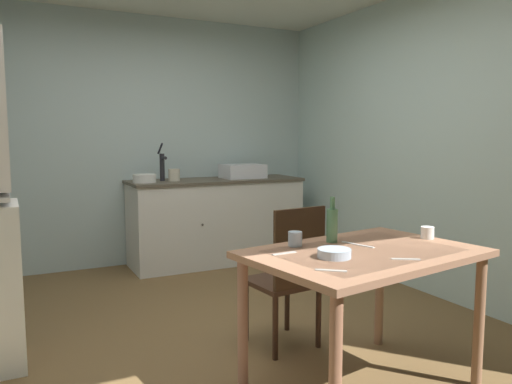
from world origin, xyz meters
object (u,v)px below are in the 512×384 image
sink_basin (243,171)px  dining_table (364,268)px  serving_bowl_wide (334,253)px  hand_pump (162,164)px  glass_bottle (332,224)px  mug_dark (427,233)px  mixing_bowl_counter (145,178)px  chair_far_side (289,275)px

sink_basin → dining_table: size_ratio=0.34×
sink_basin → serving_bowl_wide: bearing=-106.7°
hand_pump → serving_bowl_wide: 3.01m
hand_pump → glass_bottle: 2.71m
glass_bottle → hand_pump: bearing=94.2°
dining_table → glass_bottle: (-0.03, 0.25, 0.20)m
dining_table → mug_dark: size_ratio=17.32×
glass_bottle → dining_table: bearing=-82.9°
mug_dark → sink_basin: bearing=87.4°
dining_table → mug_dark: (0.53, 0.08, 0.13)m
mixing_bowl_counter → glass_bottle: bearing=-81.0°
hand_pump → dining_table: bearing=-85.5°
serving_bowl_wide → chair_far_side: bearing=78.0°
sink_basin → mug_dark: sink_basin is taller
mug_dark → dining_table: bearing=-171.7°
sink_basin → mug_dark: (-0.13, -2.82, -0.18)m
hand_pump → mixing_bowl_counter: size_ratio=1.70×
dining_table → sink_basin: bearing=77.2°
dining_table → serving_bowl_wide: serving_bowl_wide is taller
sink_basin → mixing_bowl_counter: size_ratio=1.92×
dining_table → mug_dark: mug_dark is taller
sink_basin → chair_far_side: 2.44m
dining_table → mixing_bowl_counter: bearing=98.8°
hand_pump → serving_bowl_wide: size_ratio=2.34×
sink_basin → mixing_bowl_counter: (-1.10, -0.05, -0.04)m
chair_far_side → serving_bowl_wide: bearing=-102.0°
mixing_bowl_counter → dining_table: size_ratio=0.18×
mixing_bowl_counter → chair_far_side: size_ratio=0.25×
dining_table → serving_bowl_wide: bearing=-166.1°
serving_bowl_wide → glass_bottle: 0.37m
chair_far_side → mug_dark: 0.88m
chair_far_side → mug_dark: (0.61, -0.56, 0.32)m
chair_far_side → mug_dark: size_ratio=12.27×
sink_basin → mug_dark: size_ratio=5.84×
hand_pump → chair_far_side: bearing=-86.4°
sink_basin → chair_far_side: (-0.74, -2.27, -0.50)m
mug_dark → glass_bottle: 0.59m
sink_basin → mixing_bowl_counter: bearing=-177.4°
hand_pump → mixing_bowl_counter: (-0.21, -0.10, -0.13)m
mug_dark → mixing_bowl_counter: bearing=109.2°
hand_pump → glass_bottle: size_ratio=1.51×
mixing_bowl_counter → chair_far_side: mixing_bowl_counter is taller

